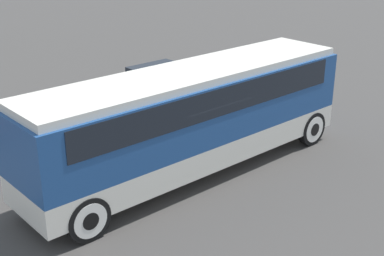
# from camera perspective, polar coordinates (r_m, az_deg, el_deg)

# --- Properties ---
(ground_plane) EXTENTS (120.00, 120.00, 0.00)m
(ground_plane) POSITION_cam_1_polar(r_m,az_deg,el_deg) (16.69, 0.00, -4.73)
(ground_plane) COLOR #423F3D
(tour_bus) EXTENTS (11.00, 2.53, 3.29)m
(tour_bus) POSITION_cam_1_polar(r_m,az_deg,el_deg) (15.96, 0.26, 1.79)
(tour_bus) COLOR silver
(tour_bus) RESTS_ON ground_plane
(parked_car_near) EXTENTS (4.30, 1.80, 1.43)m
(parked_car_near) POSITION_cam_1_polar(r_m,az_deg,el_deg) (23.31, -3.46, 4.94)
(parked_car_near) COLOR #BCBCC1
(parked_car_near) RESTS_ON ground_plane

